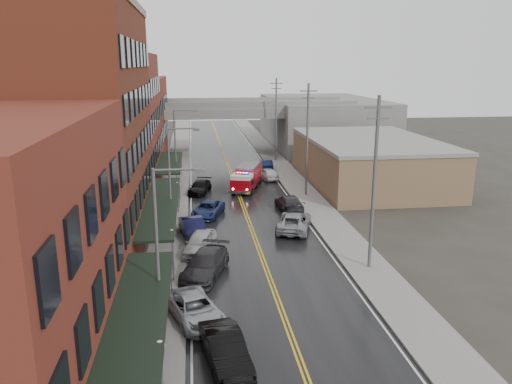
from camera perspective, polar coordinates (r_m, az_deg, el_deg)
road at (r=48.62m, az=-1.28°, el=-2.19°), size 11.00×160.00×0.02m
sidewalk_left at (r=48.43m, az=-9.91°, el=-2.40°), size 3.00×160.00×0.15m
sidewalk_right at (r=49.86m, az=7.09°, el=-1.80°), size 3.00×160.00×0.15m
curb_left at (r=48.37m, az=-7.96°, el=-2.34°), size 0.30×160.00×0.15m
curb_right at (r=49.48m, az=5.24°, el=-1.88°), size 0.30×160.00×0.15m
brick_building_b at (r=40.54m, az=-19.43°, el=6.63°), size 9.00×20.00×18.00m
brick_building_c at (r=57.82m, az=-15.80°, el=7.53°), size 9.00×15.00×15.00m
brick_building_far at (r=75.23m, az=-13.84°, el=8.00°), size 9.00×20.00×12.00m
tan_building at (r=61.13m, az=12.80°, el=3.32°), size 14.00×22.00×5.00m
right_far_block at (r=89.84m, az=7.57°, el=8.00°), size 18.00×30.00×8.00m
awning_0 at (r=23.26m, az=-13.42°, el=-14.12°), size 2.60×16.00×3.09m
awning_1 at (r=40.92m, az=-10.76°, el=-1.33°), size 2.60×18.00×3.09m
awning_2 at (r=57.94m, az=-9.80°, el=3.36°), size 2.60×13.00×3.09m
globe_lamp_0 at (r=21.78m, az=-10.86°, el=-18.17°), size 0.44×0.44×3.12m
globe_lamp_1 at (r=34.40m, az=-9.53°, el=-5.53°), size 0.44×0.44×3.12m
globe_lamp_2 at (r=47.80m, az=-8.95°, el=0.20°), size 0.44×0.44×3.12m
street_lamp_0 at (r=25.92m, az=-10.73°, el=-5.59°), size 2.64×0.22×9.00m
street_lamp_1 at (r=41.31m, az=-9.52°, el=2.01°), size 2.64×0.22×9.00m
street_lamp_2 at (r=57.03m, az=-8.97°, el=5.46°), size 2.64×0.22×9.00m
utility_pole_0 at (r=34.41m, az=13.36°, el=1.22°), size 1.80×0.24×12.00m
utility_pole_1 at (r=53.26m, az=5.88°, el=6.15°), size 1.80×0.24×12.00m
utility_pole_2 at (r=72.73m, az=2.31°, el=8.44°), size 1.80×0.24×12.00m
overpass at (r=78.88m, az=-3.77°, el=8.66°), size 40.00×10.00×7.50m
fire_truck at (r=56.80m, az=-1.09°, el=1.72°), size 4.50×7.50×2.61m
parked_car_left_1 at (r=24.84m, az=-3.54°, el=-17.55°), size 2.54×5.12×1.61m
parked_car_left_2 at (r=28.72m, az=-7.01°, el=-13.13°), size 3.88×5.60×1.42m
parked_car_left_3 at (r=34.17m, az=-5.83°, el=-8.22°), size 4.00×6.11×1.64m
parked_car_left_4 at (r=38.11m, az=-6.43°, el=-5.79°), size 3.11×5.15×1.64m
parked_car_left_5 at (r=41.28m, az=-7.16°, el=-4.21°), size 2.61×5.18×1.63m
parked_car_left_6 at (r=47.06m, az=-5.50°, el=-1.97°), size 3.66×5.38×1.37m
parked_car_left_7 at (r=55.48m, az=-6.41°, el=0.55°), size 3.05×5.06×1.37m
parked_car_right_0 at (r=43.06m, az=4.36°, el=-3.38°), size 4.21×6.18×1.57m
parked_car_right_1 at (r=48.85m, az=3.81°, el=-1.24°), size 2.33×5.25×1.50m
parked_car_right_2 at (r=61.73m, az=1.36°, el=2.11°), size 2.50×4.54×1.46m
parked_car_right_3 at (r=67.45m, az=1.21°, el=3.13°), size 1.64×4.20×1.36m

